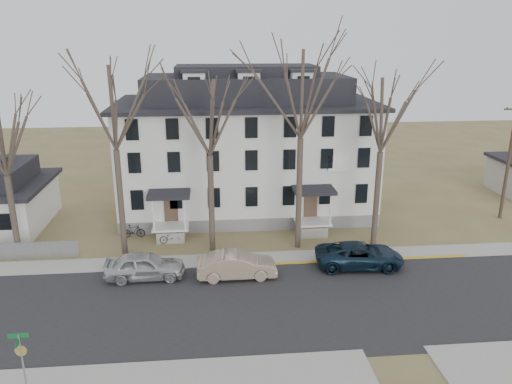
{
  "coord_description": "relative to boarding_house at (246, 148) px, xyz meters",
  "views": [
    {
      "loc": [
        -4.92,
        -22.28,
        14.41
      ],
      "look_at": [
        -2.03,
        9.0,
        4.42
      ],
      "focal_mm": 35.0,
      "sensor_mm": 36.0,
      "label": 1
    }
  ],
  "objects": [
    {
      "name": "tree_mid_right",
      "position": [
        8.5,
        -8.15,
        4.22
      ],
      "size": [
        7.8,
        7.8,
        12.74
      ],
      "color": "#473B31",
      "rests_on": "ground"
    },
    {
      "name": "ground",
      "position": [
        2.0,
        -17.95,
        -5.38
      ],
      "size": [
        120.0,
        120.0,
        0.0
      ],
      "primitive_type": "plane",
      "color": "olive",
      "rests_on": "ground"
    },
    {
      "name": "yellow_curb",
      "position": [
        7.0,
        -10.85,
        -5.38
      ],
      "size": [
        14.0,
        0.25,
        0.06
      ],
      "primitive_type": "cube",
      "color": "gold",
      "rests_on": "ground"
    },
    {
      "name": "car_tan",
      "position": [
        -1.55,
        -12.42,
        -4.58
      ],
      "size": [
        4.91,
        1.8,
        1.61
      ],
      "primitive_type": "imported",
      "rotation": [
        0.0,
        0.0,
        1.59
      ],
      "color": "tan",
      "rests_on": "ground"
    },
    {
      "name": "car_silver",
      "position": [
        -7.17,
        -12.03,
        -4.55
      ],
      "size": [
        4.89,
        2.03,
        1.66
      ],
      "primitive_type": "imported",
      "rotation": [
        0.0,
        0.0,
        1.59
      ],
      "color": "#B6B6B6",
      "rests_on": "ground"
    },
    {
      "name": "boarding_house",
      "position": [
        0.0,
        0.0,
        0.0
      ],
      "size": [
        20.8,
        12.36,
        12.05
      ],
      "color": "slate",
      "rests_on": "ground"
    },
    {
      "name": "bicycle_right",
      "position": [
        -8.77,
        -5.46,
        -4.87
      ],
      "size": [
        1.69,
        0.48,
        1.02
      ],
      "primitive_type": "imported",
      "rotation": [
        0.0,
        0.0,
        1.57
      ],
      "color": "black",
      "rests_on": "ground"
    },
    {
      "name": "street_sign",
      "position": [
        -10.88,
        -22.02,
        -3.5
      ],
      "size": [
        0.82,
        0.82,
        2.88
      ],
      "rotation": [
        0.0,
        0.0,
        0.03
      ],
      "color": "gray",
      "rests_on": "ground"
    },
    {
      "name": "utility_pole_far",
      "position": [
        20.5,
        -3.95,
        -0.47
      ],
      "size": [
        2.0,
        0.28,
        9.5
      ],
      "color": "#3D3023",
      "rests_on": "ground"
    },
    {
      "name": "tree_far_left",
      "position": [
        -9.0,
        -8.15,
        4.96
      ],
      "size": [
        8.4,
        8.4,
        13.72
      ],
      "color": "#473B31",
      "rests_on": "ground"
    },
    {
      "name": "tree_center",
      "position": [
        3.0,
        -8.15,
        5.71
      ],
      "size": [
        9.0,
        9.0,
        14.7
      ],
      "color": "#473B31",
      "rests_on": "ground"
    },
    {
      "name": "bicycle_left",
      "position": [
        -5.92,
        -6.76,
        -4.93
      ],
      "size": [
        1.74,
        0.72,
        0.89
      ],
      "primitive_type": "imported",
      "rotation": [
        0.0,
        0.0,
        1.65
      ],
      "color": "black",
      "rests_on": "ground"
    },
    {
      "name": "tree_bungalow",
      "position": [
        -16.0,
        -8.15,
        2.74
      ],
      "size": [
        6.6,
        6.6,
        10.78
      ],
      "color": "#473B31",
      "rests_on": "ground"
    },
    {
      "name": "far_sidewalk",
      "position": [
        2.0,
        -9.95,
        -5.38
      ],
      "size": [
        120.0,
        2.0,
        0.08
      ],
      "primitive_type": "cube",
      "color": "#A09F97",
      "rests_on": "ground"
    },
    {
      "name": "main_road",
      "position": [
        2.0,
        -15.95,
        -5.38
      ],
      "size": [
        120.0,
        10.0,
        0.04
      ],
      "primitive_type": "cube",
      "color": "#27272A",
      "rests_on": "ground"
    },
    {
      "name": "tree_mid_left",
      "position": [
        -3.0,
        -8.15,
        4.22
      ],
      "size": [
        7.8,
        7.8,
        12.74
      ],
      "color": "#473B31",
      "rests_on": "ground"
    },
    {
      "name": "car_navy",
      "position": [
        6.41,
        -11.65,
        -4.6
      ],
      "size": [
        5.78,
        2.95,
        1.56
      ],
      "primitive_type": "imported",
      "rotation": [
        0.0,
        0.0,
        1.51
      ],
      "color": "#102130",
      "rests_on": "ground"
    }
  ]
}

